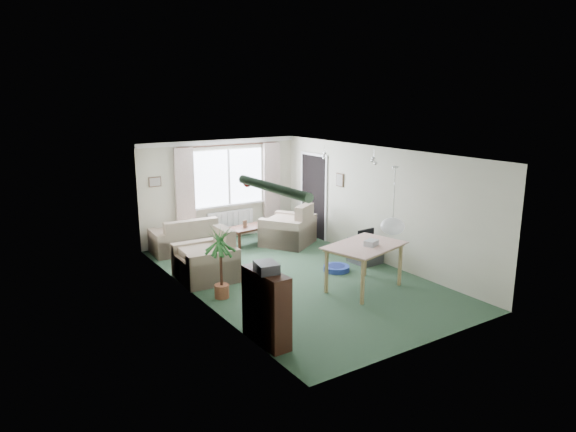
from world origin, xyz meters
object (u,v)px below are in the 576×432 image
bookshelf (266,307)px  coffee_table (250,236)px  sofa (187,234)px  dining_table (364,268)px  tv_cube (365,250)px  pet_bed (336,268)px  armchair_corner (288,224)px  houseplant (221,263)px  armchair_left (205,255)px

bookshelf → coffee_table: bearing=62.0°
sofa → dining_table: dining_table is taller
sofa → tv_cube: bearing=138.4°
dining_table → pet_bed: 1.11m
armchair_corner → houseplant: bearing=5.5°
armchair_corner → tv_cube: bearing=74.5°
dining_table → tv_cube: size_ratio=2.26×
coffee_table → pet_bed: 2.61m
sofa → armchair_left: 1.93m
coffee_table → bookshelf: (-2.15, -4.39, 0.31)m
coffee_table → houseplant: (-1.96, -2.55, 0.41)m
armchair_corner → armchair_left: (-2.59, -1.12, -0.01)m
houseplant → coffee_table: bearing=52.5°
coffee_table → pet_bed: bearing=-77.4°
coffee_table → pet_bed: size_ratio=1.92×
armchair_corner → pet_bed: (-0.21, -2.11, -0.43)m
armchair_corner → houseplant: size_ratio=0.86×
sofa → tv_cube: sofa is taller
armchair_left → tv_cube: armchair_left is taller
coffee_table → dining_table: (0.37, -3.58, 0.18)m
armchair_corner → armchair_left: bearing=-8.9°
coffee_table → pet_bed: (0.57, -2.54, -0.17)m
armchair_left → pet_bed: (2.37, -0.99, -0.42)m
coffee_table → bookshelf: bearing=-116.1°
armchair_left → pet_bed: size_ratio=2.06×
bookshelf → tv_cube: size_ratio=1.84×
sofa → dining_table: (1.77, -3.92, 0.02)m
armchair_corner → coffee_table: bearing=-61.1°
armchair_corner → coffee_table: size_ratio=1.10×
houseplant → pet_bed: houseplant is taller
bookshelf → tv_cube: bearing=26.7°
coffee_table → tv_cube: size_ratio=1.71×
armchair_left → pet_bed: bearing=69.8°
tv_cube → coffee_table: bearing=115.9°
tv_cube → pet_bed: (-0.83, -0.09, -0.21)m
houseplant → dining_table: (2.32, -1.02, -0.22)m
armchair_corner → houseplant: houseplant is taller
houseplant → tv_cube: bearing=1.7°
armchair_left → coffee_table: bearing=133.1°
sofa → pet_bed: sofa is taller
coffee_table → armchair_left: bearing=-139.4°
armchair_corner → dining_table: (-0.42, -3.15, -0.08)m
bookshelf → pet_bed: (2.71, 1.84, -0.48)m
sofa → dining_table: size_ratio=1.20×
dining_table → tv_cube: bearing=47.6°
houseplant → armchair_corner: bearing=37.8°
bookshelf → tv_cube: 4.04m
coffee_table → houseplant: 3.24m
houseplant → tv_cube: size_ratio=2.19×
armchair_left → coffee_table: 2.39m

